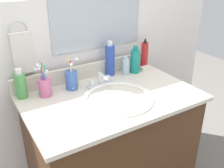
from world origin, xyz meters
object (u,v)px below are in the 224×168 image
bottle_mouthwash_teal (135,61)px  bottle_gel_clear (126,66)px  bottle_spray_red (145,54)px  bottle_toner_green (21,85)px  cup_pink (45,86)px  hand_towel (23,53)px  cup_blue_plastic (71,80)px  bottle_shampoo_blue (110,60)px  soap_bar (145,69)px  faucet (100,81)px

bottle_mouthwash_teal → bottle_gel_clear: size_ratio=1.58×
bottle_spray_red → bottle_gel_clear: bottle_spray_red is taller
bottle_toner_green → cup_pink: 0.12m
bottle_toner_green → bottle_mouthwash_teal: (0.72, -0.03, 0.01)m
cup_pink → bottle_gel_clear: bearing=2.0°
bottle_toner_green → hand_towel: bearing=55.2°
bottle_mouthwash_teal → cup_blue_plastic: cup_blue_plastic is taller
bottle_toner_green → bottle_shampoo_blue: 0.56m
cup_pink → soap_bar: 0.68m
faucet → cup_blue_plastic: cup_blue_plastic is taller
bottle_spray_red → bottle_shampoo_blue: bearing=-178.6°
faucet → bottle_toner_green: 0.44m
bottle_mouthwash_teal → cup_pink: bearing=-178.9°
bottle_gel_clear → soap_bar: size_ratio=1.76×
bottle_shampoo_blue → soap_bar: 0.26m
bottle_spray_red → cup_pink: bearing=-174.6°
bottle_spray_red → bottle_mouthwash_teal: bottle_spray_red is taller
faucet → bottle_mouthwash_teal: size_ratio=0.90×
faucet → bottle_shampoo_blue: bottle_shampoo_blue is taller
hand_towel → bottle_shampoo_blue: hand_towel is taller
bottle_gel_clear → cup_blue_plastic: (-0.38, -0.02, 0.01)m
bottle_mouthwash_teal → bottle_toner_green: bearing=177.6°
faucet → hand_towel: bearing=156.4°
bottle_mouthwash_teal → soap_bar: bearing=-7.5°
bottle_spray_red → bottle_shampoo_blue: bottle_shampoo_blue is taller
hand_towel → soap_bar: (0.74, -0.11, -0.21)m
bottle_shampoo_blue → cup_blue_plastic: 0.30m
bottle_gel_clear → soap_bar: bearing=-6.9°
bottle_toner_green → soap_bar: (0.79, -0.04, -0.06)m
hand_towel → faucet: hand_towel is taller
bottle_gel_clear → bottle_toner_green: bearing=177.9°
cup_blue_plastic → cup_pink: same height
bottle_gel_clear → hand_towel: bearing=170.9°
cup_pink → bottle_spray_red: bearing=5.4°
bottle_toner_green → bottle_mouthwash_teal: bearing=-2.4°
faucet → cup_pink: 0.32m
bottle_spray_red → cup_blue_plastic: 0.57m
bottle_toner_green → bottle_gel_clear: bottle_toner_green is taller
soap_bar → faucet: bearing=-172.2°
bottle_mouthwash_teal → cup_pink: 0.60m
faucet → bottle_gel_clear: bottle_gel_clear is taller
bottle_shampoo_blue → bottle_spray_red: bearing=1.4°
bottle_mouthwash_teal → bottle_shampoo_blue: bearing=162.4°
hand_towel → bottle_shampoo_blue: size_ratio=1.00×
cup_pink → bottle_shampoo_blue: bearing=7.9°
hand_towel → soap_bar: hand_towel is taller
cup_blue_plastic → cup_pink: 0.15m
bottle_shampoo_blue → cup_blue_plastic: (-0.29, -0.06, -0.04)m
bottle_mouthwash_teal → soap_bar: 0.10m
bottle_toner_green → cup_blue_plastic: 0.27m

